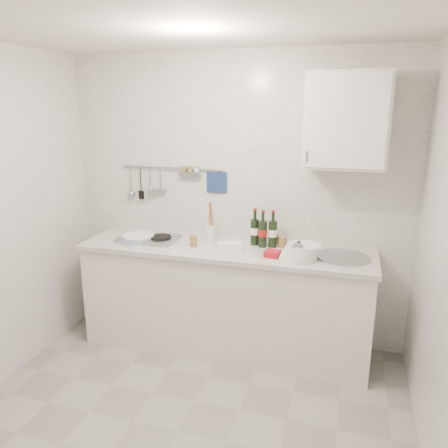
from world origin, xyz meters
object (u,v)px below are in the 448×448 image
wall_cabinet (346,121)px  plate_stack_hob (137,238)px  wine_bottles (263,228)px  utensil_crock (211,231)px  plate_stack_sink (301,252)px

wall_cabinet → plate_stack_hob: bearing=-174.3°
plate_stack_hob → wall_cabinet: bearing=5.7°
wine_bottles → utensil_crock: utensil_crock is taller
wall_cabinet → wine_bottles: 1.06m
plate_stack_hob → wine_bottles: 1.10m
plate_stack_hob → utensil_crock: bearing=17.5°
plate_stack_hob → wine_bottles: size_ratio=0.97×
plate_stack_hob → wine_bottles: wine_bottles is taller
plate_stack_hob → wine_bottles: bearing=8.8°
wall_cabinet → plate_stack_hob: size_ratio=2.34×
wine_bottles → plate_stack_sink: bearing=-32.9°
wall_cabinet → wine_bottles: (-0.60, -0.00, -0.87)m
wall_cabinet → plate_stack_sink: 1.04m
wall_cabinet → utensil_crock: 1.43m
plate_stack_sink → wine_bottles: bearing=147.1°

